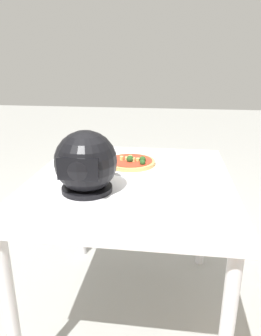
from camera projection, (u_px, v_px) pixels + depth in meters
ground_plane at (131, 309)px, 1.65m from camera, size 14.00×14.00×0.00m
dining_table at (131, 197)px, 1.44m from camera, size 0.89×1.02×0.73m
pizza_plate at (130, 165)px, 1.57m from camera, size 0.29×0.29×0.01m
pizza at (131, 162)px, 1.56m from camera, size 0.25×0.25×0.05m
motorcycle_helmet at (86, 163)px, 1.24m from camera, size 0.25×0.25×0.25m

